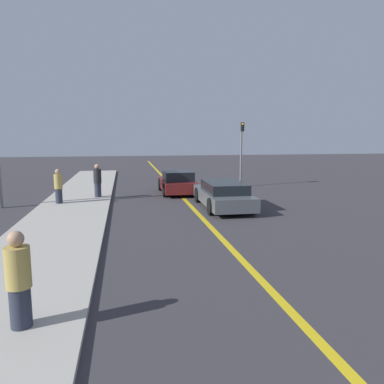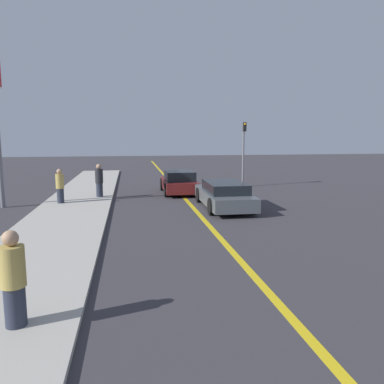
# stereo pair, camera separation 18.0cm
# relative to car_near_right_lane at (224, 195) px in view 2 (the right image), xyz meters

# --- Properties ---
(road_center_line) EXTENTS (0.20, 60.00, 0.01)m
(road_center_line) POSITION_rel_car_near_right_lane_xyz_m (-1.34, 1.05, -0.58)
(road_center_line) COLOR gold
(road_center_line) RESTS_ON ground_plane
(sidewalk_left) EXTENTS (3.09, 34.75, 0.11)m
(sidewalk_left) POSITION_rel_car_near_right_lane_xyz_m (-6.53, 0.42, -0.53)
(sidewalk_left) COLOR #ADA89E
(sidewalk_left) RESTS_ON ground_plane
(car_near_right_lane) EXTENTS (1.98, 4.81, 1.17)m
(car_near_right_lane) POSITION_rel_car_near_right_lane_xyz_m (0.00, 0.00, 0.00)
(car_near_right_lane) COLOR #4C5156
(car_near_right_lane) RESTS_ON ground_plane
(car_ahead_center) EXTENTS (1.87, 3.90, 1.26)m
(car_ahead_center) POSITION_rel_car_near_right_lane_xyz_m (-1.40, 4.52, 0.03)
(car_ahead_center) COLOR maroon
(car_ahead_center) RESTS_ON ground_plane
(pedestrian_near_curb) EXTENTS (0.40, 0.40, 1.60)m
(pedestrian_near_curb) POSITION_rel_car_near_right_lane_xyz_m (-5.98, -9.73, 0.31)
(pedestrian_near_curb) COLOR #282D3D
(pedestrian_near_curb) RESTS_ON sidewalk_left
(pedestrian_mid_group) EXTENTS (0.36, 0.36, 1.57)m
(pedestrian_mid_group) POSITION_rel_car_near_right_lane_xyz_m (-7.24, 1.81, 0.31)
(pedestrian_mid_group) COLOR #282D3D
(pedestrian_mid_group) RESTS_ON sidewalk_left
(pedestrian_far_standing) EXTENTS (0.39, 0.39, 1.65)m
(pedestrian_far_standing) POSITION_rel_car_near_right_lane_xyz_m (-5.61, 3.32, 0.35)
(pedestrian_far_standing) COLOR #282D3D
(pedestrian_far_standing) RESTS_ON sidewalk_left
(traffic_light) EXTENTS (0.18, 0.40, 3.96)m
(traffic_light) POSITION_rel_car_near_right_lane_xyz_m (2.86, 6.42, 1.85)
(traffic_light) COLOR slate
(traffic_light) RESTS_ON ground_plane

